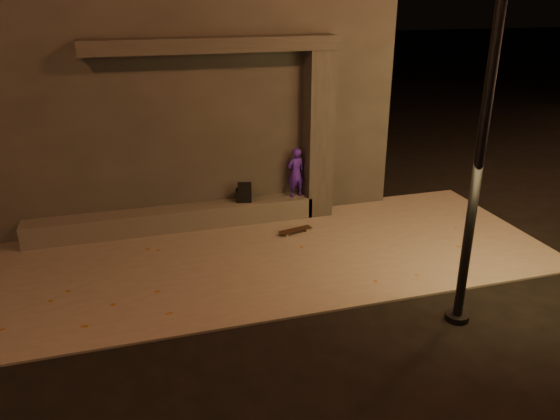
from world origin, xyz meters
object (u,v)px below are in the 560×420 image
object	(u,v)px
backpack	(244,194)
skateboarder	(296,172)
street_lamp_0	(494,58)
column	(318,135)
skateboard	(295,230)

from	to	relation	value
backpack	skateboarder	bearing A→B (deg)	15.23
backpack	street_lamp_0	size ratio (longest dim) A/B	0.07
backpack	street_lamp_0	bearing A→B (deg)	-48.76
backpack	column	bearing A→B (deg)	15.23
skateboard	backpack	bearing A→B (deg)	118.94
skateboarder	backpack	size ratio (longest dim) A/B	2.33
skateboarder	street_lamp_0	size ratio (longest dim) A/B	0.16
street_lamp_0	skateboard	bearing A→B (deg)	110.83
backpack	skateboard	distance (m)	1.41
column	skateboarder	distance (m)	0.94
street_lamp_0	skateboarder	bearing A→B (deg)	103.31
column	street_lamp_0	size ratio (longest dim) A/B	0.52
backpack	skateboard	bearing A→B (deg)	-32.64
skateboarder	skateboard	size ratio (longest dim) A/B	1.47
column	backpack	xyz separation A→B (m)	(-1.68, 0.00, -1.19)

